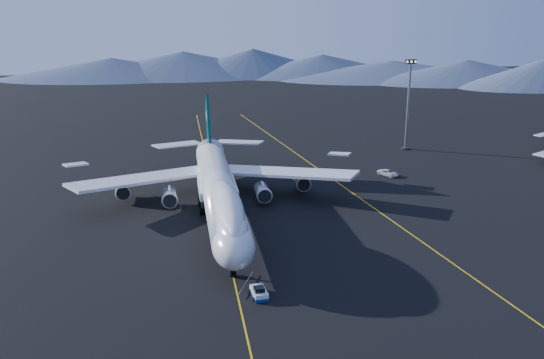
{
  "coord_description": "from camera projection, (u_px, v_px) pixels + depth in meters",
  "views": [
    {
      "loc": [
        -7.55,
        -110.88,
        40.55
      ],
      "look_at": [
        10.92,
        3.93,
        6.0
      ],
      "focal_mm": 40.0,
      "sensor_mm": 36.0,
      "label": 1
    }
  ],
  "objects": [
    {
      "name": "floodlight_mast",
      "position": [
        408.0,
        105.0,
        167.84
      ],
      "size": [
        3.1,
        2.32,
        25.05
      ],
      "rotation": [
        0.0,
        0.0,
        0.3
      ],
      "color": "black",
      "rests_on": "ground"
    },
    {
      "name": "pushback_tug",
      "position": [
        259.0,
        293.0,
        86.04
      ],
      "size": [
        2.62,
        4.19,
        1.74
      ],
      "rotation": [
        0.0,
        0.0,
        0.1
      ],
      "color": "silver",
      "rests_on": "ground"
    },
    {
      "name": "taxiway_line_main",
      "position": [
        220.0,
        217.0,
        117.63
      ],
      "size": [
        0.25,
        220.0,
        0.01
      ],
      "primitive_type": "cube",
      "color": "#DFB50D",
      "rests_on": "ground"
    },
    {
      "name": "taxiway_line_side",
      "position": [
        354.0,
        194.0,
        131.67
      ],
      "size": [
        28.08,
        198.09,
        0.01
      ],
      "primitive_type": "cube",
      "rotation": [
        0.0,
        0.0,
        0.14
      ],
      "color": "#DFB50D",
      "rests_on": "ground"
    },
    {
      "name": "boeing_747",
      "position": [
        219.0,
        189.0,
        116.01
      ],
      "size": [
        59.62,
        72.43,
        19.37
      ],
      "color": "silver",
      "rests_on": "ground"
    },
    {
      "name": "service_van",
      "position": [
        388.0,
        173.0,
        145.15
      ],
      "size": [
        4.96,
        5.78,
        1.47
      ],
      "primitive_type": "imported",
      "rotation": [
        0.0,
        0.0,
        0.58
      ],
      "color": "silver",
      "rests_on": "ground"
    },
    {
      "name": "ground",
      "position": [
        220.0,
        217.0,
        117.64
      ],
      "size": [
        500.0,
        500.0,
        0.0
      ],
      "primitive_type": "plane",
      "color": "black",
      "rests_on": "ground"
    }
  ]
}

